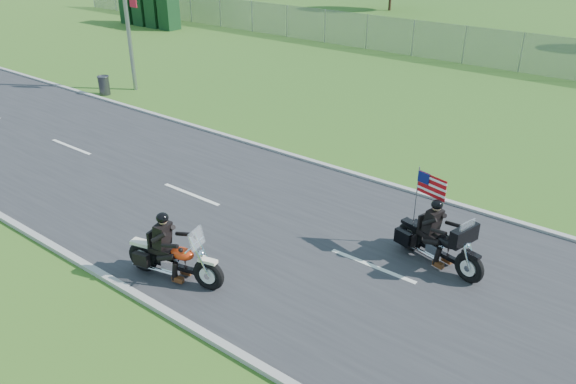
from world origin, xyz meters
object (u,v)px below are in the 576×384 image
Objects in this scene: porta_toilet_c at (142,9)px; porta_toilet_d at (130,7)px; motorcycle_lead at (173,259)px; motorcycle_follow at (439,244)px; porta_toilet_b at (155,11)px; porta_toilet_a at (169,12)px; trash_can at (104,86)px.

porta_toilet_d is at bearing 180.00° from porta_toilet_c.
motorcycle_follow is (4.37, 4.11, 0.03)m from motorcycle_lead.
porta_toilet_b is 31.42m from motorcycle_lead.
porta_toilet_a is 0.96× the size of motorcycle_follow.
motorcycle_follow is 17.92m from trash_can.
trash_can is (9.57, -12.36, -0.74)m from porta_toilet_a.
porta_toilet_a and porta_toilet_d have the same top height.
porta_toilet_a is 1.00× the size of porta_toilet_b.
porta_toilet_b is at bearing 131.60° from trash_can.
porta_toilet_b reaches higher than motorcycle_lead.
porta_toilet_a is 2.80m from porta_toilet_c.
motorcycle_follow is at bearing -28.13° from porta_toilet_c.
motorcycle_lead is at bearing -41.47° from porta_toilet_a.
porta_toilet_c is at bearing 165.90° from motorcycle_follow.
porta_toilet_d is at bearing 180.00° from porta_toilet_b.
motorcycle_lead is at bearing -38.20° from porta_toilet_c.
trash_can is at bearing -52.24° from porta_toilet_a.
porta_toilet_d is at bearing 166.98° from motorcycle_follow.
motorcycle_lead is at bearing -122.77° from motorcycle_follow.
trash_can is (10.97, -12.36, -0.74)m from porta_toilet_b.
porta_toilet_b is 1.00× the size of porta_toilet_d.
porta_toilet_d is (-4.20, 0.00, 0.00)m from porta_toilet_a.
porta_toilet_b reaches higher than trash_can.
motorcycle_lead is 2.97× the size of trash_can.
motorcycle_follow is 2.90× the size of trash_can.
porta_toilet_a is 2.80× the size of trash_can.
motorcycle_follow reaches higher than motorcycle_lead.
motorcycle_follow is (28.52, -16.00, -0.59)m from porta_toilet_b.
porta_toilet_b is at bearing 0.00° from porta_toilet_c.
trash_can is (-13.17, 7.75, -0.11)m from motorcycle_lead.
porta_toilet_a reaches higher than trash_can.
porta_toilet_a is at bearing 0.00° from porta_toilet_c.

